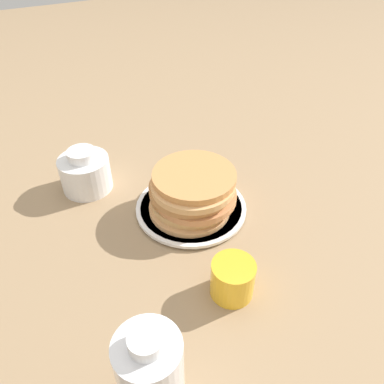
{
  "coord_description": "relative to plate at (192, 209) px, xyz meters",
  "views": [
    {
      "loc": [
        -0.29,
        -0.54,
        0.55
      ],
      "look_at": [
        -0.01,
        -0.0,
        0.05
      ],
      "focal_mm": 35.0,
      "sensor_mm": 36.0,
      "label": 1
    }
  ],
  "objects": [
    {
      "name": "ground_plane",
      "position": [
        0.01,
        0.0,
        -0.01
      ],
      "size": [
        4.0,
        4.0,
        0.0
      ],
      "primitive_type": "plane",
      "color": "#9E7F5B"
    },
    {
      "name": "plate",
      "position": [
        0.0,
        0.0,
        0.0
      ],
      "size": [
        0.24,
        0.24,
        0.01
      ],
      "color": "white",
      "rests_on": "ground_plane"
    },
    {
      "name": "pancake_stack",
      "position": [
        0.0,
        -0.0,
        0.05
      ],
      "size": [
        0.19,
        0.18,
        0.09
      ],
      "color": "tan",
      "rests_on": "plate"
    },
    {
      "name": "water_bottle_near",
      "position": [
        -0.23,
        -0.34,
        0.08
      ],
      "size": [
        0.08,
        0.08,
        0.19
      ],
      "color": "white",
      "rests_on": "ground_plane"
    },
    {
      "name": "juice_glass",
      "position": [
        -0.03,
        -0.22,
        0.03
      ],
      "size": [
        0.08,
        0.08,
        0.07
      ],
      "color": "yellow",
      "rests_on": "ground_plane"
    },
    {
      "name": "cream_jug",
      "position": [
        -0.18,
        0.19,
        0.04
      ],
      "size": [
        0.11,
        0.11,
        0.1
      ],
      "color": "white",
      "rests_on": "ground_plane"
    }
  ]
}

